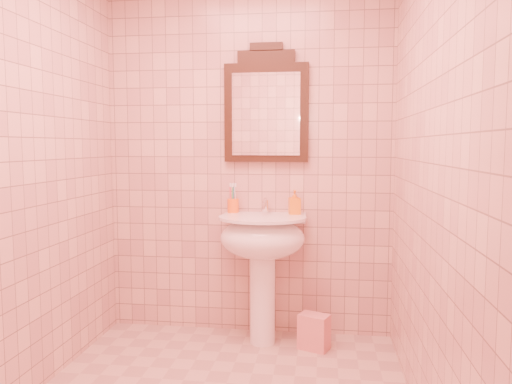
# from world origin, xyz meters

# --- Properties ---
(back_wall) EXTENTS (2.00, 0.02, 2.50)m
(back_wall) POSITION_xyz_m (0.00, 1.10, 1.25)
(back_wall) COLOR #DDAC9A
(back_wall) RESTS_ON floor
(pedestal_sink) EXTENTS (0.58, 0.58, 0.86)m
(pedestal_sink) POSITION_xyz_m (0.13, 0.87, 0.66)
(pedestal_sink) COLOR white
(pedestal_sink) RESTS_ON floor
(faucet) EXTENTS (0.04, 0.16, 0.11)m
(faucet) POSITION_xyz_m (0.13, 1.01, 0.92)
(faucet) COLOR white
(faucet) RESTS_ON pedestal_sink
(mirror) EXTENTS (0.58, 0.06, 0.81)m
(mirror) POSITION_xyz_m (0.13, 1.07, 1.59)
(mirror) COLOR black
(mirror) RESTS_ON back_wall
(toothbrush_cup) EXTENTS (0.08, 0.08, 0.18)m
(toothbrush_cup) POSITION_xyz_m (-0.10, 1.03, 0.91)
(toothbrush_cup) COLOR orange
(toothbrush_cup) RESTS_ON pedestal_sink
(soap_dispenser) EXTENTS (0.09, 0.09, 0.17)m
(soap_dispenser) POSITION_xyz_m (0.33, 1.00, 0.95)
(soap_dispenser) COLOR orange
(soap_dispenser) RESTS_ON pedestal_sink
(towel) EXTENTS (0.22, 0.19, 0.23)m
(towel) POSITION_xyz_m (0.48, 0.82, 0.12)
(towel) COLOR #DE8782
(towel) RESTS_ON floor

